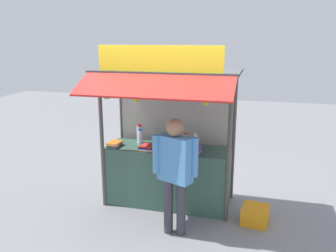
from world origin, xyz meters
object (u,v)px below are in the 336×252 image
magazine_stack_left (193,150)px  vendor_person (175,167)px  water_bottle_back_right (139,134)px  banana_bunch_rightmost (206,99)px  water_bottle_rear_center (140,137)px  banana_bunch_leftmost (136,97)px  banana_bunch_inner_right (107,93)px  magazine_stack_far_left (147,148)px  banana_bunch_inner_left (162,93)px  magazine_stack_front_right (115,144)px  plastic_crate (255,215)px  water_bottle_center (195,142)px  water_bottle_back_left (185,140)px

magazine_stack_left → vendor_person: vendor_person is taller
water_bottle_back_right → banana_bunch_rightmost: banana_bunch_rightmost is taller
water_bottle_rear_center → banana_bunch_leftmost: bearing=-76.2°
banana_bunch_leftmost → banana_bunch_inner_right: same height
magazine_stack_far_left → banana_bunch_inner_left: (0.30, -0.24, 0.88)m
magazine_stack_front_right → vendor_person: bearing=-31.4°
plastic_crate → water_bottle_back_right: bearing=167.3°
water_bottle_center → vendor_person: bearing=-95.9°
magazine_stack_far_left → banana_bunch_inner_left: banana_bunch_inner_left is taller
banana_bunch_inner_left → banana_bunch_inner_right: bearing=-179.9°
banana_bunch_rightmost → plastic_crate: banana_bunch_rightmost is taller
banana_bunch_leftmost → water_bottle_center: bearing=32.3°
water_bottle_center → banana_bunch_inner_right: bearing=-158.2°
water_bottle_center → magazine_stack_far_left: 0.73m
magazine_stack_left → water_bottle_back_right: bearing=162.7°
water_bottle_rear_center → magazine_stack_left: bearing=-11.2°
banana_bunch_inner_right → plastic_crate: size_ratio=0.79×
magazine_stack_front_right → banana_bunch_inner_left: size_ratio=1.14×
water_bottle_back_right → magazine_stack_far_left: size_ratio=1.18×
water_bottle_center → water_bottle_back_left: size_ratio=1.03×
banana_bunch_inner_right → plastic_crate: banana_bunch_inner_right is taller
water_bottle_back_right → water_bottle_center: size_ratio=1.29×
banana_bunch_inner_left → water_bottle_rear_center: bearing=137.6°
water_bottle_rear_center → magazine_stack_left: water_bottle_rear_center is taller
magazine_stack_far_left → banana_bunch_leftmost: size_ratio=0.85×
magazine_stack_front_right → banana_bunch_rightmost: size_ratio=0.90×
water_bottle_back_left → water_bottle_rear_center: bearing=-174.1°
water_bottle_back_right → water_bottle_rear_center: bearing=-65.1°
plastic_crate → magazine_stack_left: bearing=172.1°
water_bottle_center → magazine_stack_front_right: bearing=-170.8°
water_bottle_back_left → banana_bunch_inner_right: bearing=-153.6°
banana_bunch_inner_left → magazine_stack_left: bearing=34.4°
magazine_stack_far_left → plastic_crate: magazine_stack_far_left is taller
water_bottle_rear_center → water_bottle_center: size_ratio=1.10×
banana_bunch_leftmost → plastic_crate: banana_bunch_leftmost is taller
magazine_stack_left → magazine_stack_front_right: magazine_stack_left is taller
vendor_person → plastic_crate: 1.45m
water_bottle_center → vendor_person: size_ratio=0.15×
magazine_stack_far_left → banana_bunch_leftmost: banana_bunch_leftmost is taller
banana_bunch_leftmost → vendor_person: 1.14m
water_bottle_rear_center → magazine_stack_left: (0.88, -0.17, -0.08)m
water_bottle_back_right → banana_bunch_inner_left: (0.54, -0.56, 0.77)m
banana_bunch_inner_left → vendor_person: banana_bunch_inner_left is taller
water_bottle_rear_center → water_bottle_back_right: water_bottle_back_right is taller
magazine_stack_front_right → banana_bunch_rightmost: banana_bunch_rightmost is taller
water_bottle_back_right → plastic_crate: (1.88, -0.42, -0.95)m
magazine_stack_far_left → water_bottle_center: bearing=19.5°
magazine_stack_left → banana_bunch_rightmost: bearing=-51.6°
water_bottle_center → vendor_person: 0.91m
magazine_stack_left → banana_bunch_inner_left: 0.99m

